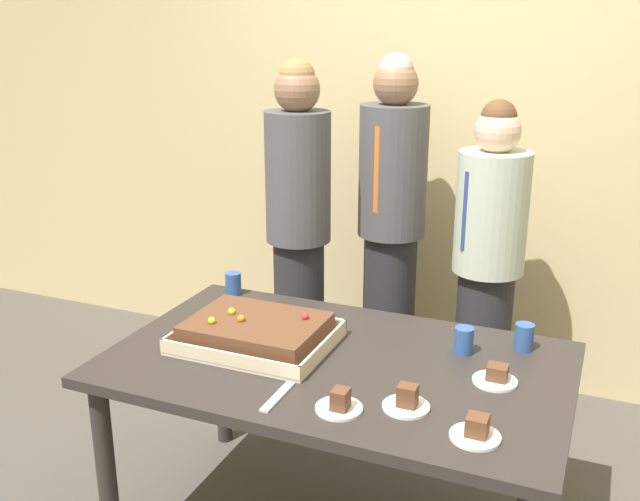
{
  "coord_description": "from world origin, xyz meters",
  "views": [
    {
      "loc": [
        0.85,
        -2.16,
        1.9
      ],
      "look_at": [
        -0.13,
        0.15,
        1.1
      ],
      "focal_mm": 40.13,
      "sensor_mm": 36.0,
      "label": 1
    }
  ],
  "objects": [
    {
      "name": "plated_slice_far_right",
      "position": [
        0.14,
        -0.33,
        0.78
      ],
      "size": [
        0.15,
        0.15,
        0.08
      ],
      "color": "white",
      "rests_on": "party_table"
    },
    {
      "name": "person_green_shirt_behind",
      "position": [
        0.34,
        1.03,
        0.83
      ],
      "size": [
        0.33,
        0.33,
        1.59
      ],
      "rotation": [
        0.0,
        0.0,
        -2.14
      ],
      "color": "#28282D",
      "rests_on": "ground_plane"
    },
    {
      "name": "sheet_cake",
      "position": [
        -0.32,
        -0.0,
        0.8
      ],
      "size": [
        0.56,
        0.44,
        0.12
      ],
      "color": "beige",
      "rests_on": "party_table"
    },
    {
      "name": "cake_server_utensil",
      "position": [
        -0.07,
        -0.33,
        0.76
      ],
      "size": [
        0.03,
        0.2,
        0.01
      ],
      "primitive_type": "cube",
      "color": "silver",
      "rests_on": "party_table"
    },
    {
      "name": "plated_slice_near_left",
      "position": [
        0.56,
        -0.31,
        0.77
      ],
      "size": [
        0.15,
        0.15,
        0.07
      ],
      "color": "white",
      "rests_on": "party_table"
    },
    {
      "name": "interior_back_panel",
      "position": [
        0.0,
        1.6,
        1.5
      ],
      "size": [
        8.0,
        0.12,
        3.0
      ],
      "primitive_type": "cube",
      "color": "#CCB784",
      "rests_on": "ground_plane"
    },
    {
      "name": "plated_slice_far_left",
      "position": [
        0.55,
        0.05,
        0.77
      ],
      "size": [
        0.15,
        0.15,
        0.06
      ],
      "color": "white",
      "rests_on": "party_table"
    },
    {
      "name": "plated_slice_near_right",
      "position": [
        0.33,
        -0.23,
        0.78
      ],
      "size": [
        0.15,
        0.15,
        0.08
      ],
      "color": "white",
      "rests_on": "party_table"
    },
    {
      "name": "party_table",
      "position": [
        0.0,
        0.0,
        0.67
      ],
      "size": [
        1.63,
        0.99,
        0.75
      ],
      "color": "#2D2826",
      "rests_on": "ground_plane"
    },
    {
      "name": "drink_cup_nearest",
      "position": [
        -0.66,
        0.42,
        0.8
      ],
      "size": [
        0.07,
        0.07,
        0.1
      ],
      "primitive_type": "cylinder",
      "color": "#2D5199",
      "rests_on": "party_table"
    },
    {
      "name": "drink_cup_middle",
      "position": [
        0.41,
        0.23,
        0.8
      ],
      "size": [
        0.07,
        0.07,
        0.1
      ],
      "primitive_type": "cylinder",
      "color": "#2D5199",
      "rests_on": "party_table"
    },
    {
      "name": "drink_cup_far_end",
      "position": [
        0.6,
        0.35,
        0.8
      ],
      "size": [
        0.07,
        0.07,
        0.1
      ],
      "primitive_type": "cylinder",
      "color": "#2D5199",
      "rests_on": "party_table"
    },
    {
      "name": "person_striped_tie_right",
      "position": [
        -0.16,
        1.14,
        0.93
      ],
      "size": [
        0.33,
        0.33,
        1.77
      ],
      "rotation": [
        0.0,
        0.0,
        -1.71
      ],
      "color": "#28282D",
      "rests_on": "ground_plane"
    },
    {
      "name": "person_serving_front",
      "position": [
        -0.53,
        0.83,
        0.93
      ],
      "size": [
        0.31,
        0.31,
        1.76
      ],
      "rotation": [
        0.0,
        0.0,
        -1.33
      ],
      "color": "#28282D",
      "rests_on": "ground_plane"
    }
  ]
}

